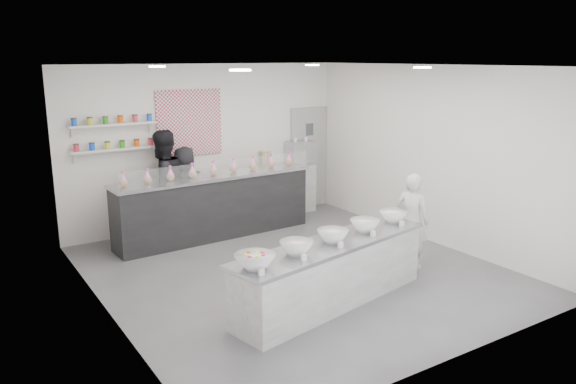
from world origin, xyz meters
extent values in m
plane|color=#515156|center=(0.00, 0.00, 0.00)|extent=(6.00, 6.00, 0.00)
plane|color=white|center=(0.00, 0.00, 3.00)|extent=(6.00, 6.00, 0.00)
plane|color=white|center=(0.00, 3.00, 1.50)|extent=(5.50, 0.00, 5.50)
plane|color=white|center=(-2.75, 0.00, 1.50)|extent=(0.00, 6.00, 6.00)
plane|color=white|center=(2.75, 0.00, 1.50)|extent=(0.00, 6.00, 6.00)
cube|color=#989995|center=(2.30, 2.97, 1.05)|extent=(0.88, 0.04, 2.10)
cube|color=#A22C4A|center=(-0.35, 2.98, 1.95)|extent=(1.25, 0.03, 1.20)
cube|color=silver|center=(-1.75, 2.90, 1.60)|extent=(1.45, 0.22, 0.04)
cube|color=silver|center=(-1.75, 2.90, 2.02)|extent=(1.45, 0.22, 0.04)
cylinder|color=white|center=(-1.40, -1.00, 2.98)|extent=(0.24, 0.24, 0.02)
cylinder|color=white|center=(1.40, -1.00, 2.98)|extent=(0.24, 0.24, 0.02)
cylinder|color=white|center=(-1.40, 1.60, 2.98)|extent=(0.24, 0.24, 0.02)
cylinder|color=white|center=(1.40, 1.60, 2.98)|extent=(0.24, 0.24, 0.02)
cube|color=#9C9C98|center=(-0.23, -1.19, 0.42)|extent=(3.13, 1.28, 0.83)
cube|color=black|center=(-0.29, 2.14, 0.56)|extent=(3.63, 0.81, 1.12)
cube|color=white|center=(-0.28, 1.83, 1.27)|extent=(3.55, 0.17, 0.30)
cube|color=#9C9C98|center=(1.55, 2.78, 0.51)|extent=(1.36, 0.43, 1.01)
cube|color=#93969E|center=(1.97, 2.78, 1.22)|extent=(0.55, 0.38, 0.42)
imported|color=silver|center=(1.58, -0.79, 0.73)|extent=(0.51, 0.62, 1.45)
imported|color=black|center=(-1.05, 2.60, 0.95)|extent=(1.11, 0.98, 1.91)
imported|color=black|center=(-0.63, 2.60, 0.79)|extent=(0.91, 0.75, 1.59)
camera|label=1|loc=(-4.37, -6.58, 3.13)|focal=35.00mm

